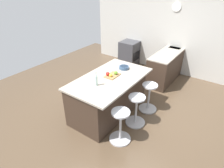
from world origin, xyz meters
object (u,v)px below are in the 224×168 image
(oven_range, at_px, (129,53))
(stool_near_camera, at_px, (120,127))
(kitchen_island, at_px, (109,95))
(water_bottle, at_px, (96,80))
(apple_yellow, at_px, (111,75))
(cutting_board, at_px, (112,75))
(apple_green, at_px, (116,73))
(fruit_bowl, at_px, (124,67))
(stool_middle, at_px, (136,111))
(stool_by_window, at_px, (149,98))
(apple_red, at_px, (108,74))

(oven_range, bearing_deg, stool_near_camera, 28.45)
(kitchen_island, bearing_deg, water_bottle, 0.93)
(kitchen_island, bearing_deg, apple_yellow, 114.44)
(cutting_board, distance_m, apple_green, 0.10)
(apple_yellow, bearing_deg, fruit_bowl, -179.55)
(stool_middle, xyz_separation_m, cutting_board, (-0.11, -0.71, 0.62))
(stool_middle, relative_size, stool_near_camera, 1.00)
(stool_by_window, relative_size, apple_green, 8.15)
(stool_by_window, bearing_deg, stool_middle, 0.00)
(oven_range, bearing_deg, water_bottle, 19.04)
(stool_middle, xyz_separation_m, apple_green, (-0.18, -0.67, 0.67))
(stool_by_window, distance_m, apple_yellow, 1.14)
(kitchen_island, relative_size, apple_red, 22.56)
(kitchen_island, xyz_separation_m, stool_by_window, (-0.63, 0.74, -0.14))
(kitchen_island, height_order, apple_yellow, apple_yellow)
(apple_green, xyz_separation_m, fruit_bowl, (-0.40, -0.03, -0.02))
(apple_red, xyz_separation_m, water_bottle, (0.46, 0.05, 0.06))
(stool_near_camera, height_order, cutting_board, cutting_board)
(apple_red, bearing_deg, water_bottle, 6.05)
(oven_range, relative_size, stool_near_camera, 1.23)
(stool_near_camera, bearing_deg, apple_yellow, -132.95)
(cutting_board, xyz_separation_m, apple_green, (-0.07, 0.04, 0.05))
(kitchen_island, distance_m, stool_middle, 0.76)
(oven_range, bearing_deg, kitchen_island, 21.61)
(stool_by_window, bearing_deg, apple_green, -56.31)
(apple_red, height_order, apple_green, apple_red)
(stool_middle, bearing_deg, kitchen_island, -90.00)
(stool_middle, xyz_separation_m, water_bottle, (0.43, -0.74, 0.73))
(stool_near_camera, xyz_separation_m, fruit_bowl, (-1.20, -0.70, 0.65))
(stool_by_window, height_order, stool_near_camera, same)
(water_bottle, bearing_deg, apple_green, 173.77)
(cutting_board, height_order, apple_red, apple_red)
(stool_by_window, xyz_separation_m, stool_middle, (0.63, 0.00, 0.00))
(cutting_board, relative_size, water_bottle, 1.15)
(cutting_board, xyz_separation_m, water_bottle, (0.54, -0.03, 0.11))
(stool_middle, distance_m, cutting_board, 0.95)
(stool_near_camera, distance_m, apple_red, 1.22)
(oven_range, distance_m, cutting_board, 2.94)
(kitchen_island, height_order, stool_near_camera, kitchen_island)
(stool_near_camera, bearing_deg, apple_green, -140.29)
(apple_red, bearing_deg, kitchen_island, 55.84)
(apple_red, distance_m, water_bottle, 0.46)
(apple_green, bearing_deg, fruit_bowl, -175.62)
(apple_red, height_order, apple_yellow, apple_red)
(stool_near_camera, xyz_separation_m, cutting_board, (-0.73, -0.71, 0.62))
(apple_red, distance_m, fruit_bowl, 0.56)
(stool_near_camera, bearing_deg, fruit_bowl, -149.84)
(kitchen_island, distance_m, apple_red, 0.53)
(apple_yellow, bearing_deg, apple_green, 170.61)
(apple_red, distance_m, apple_green, 0.19)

